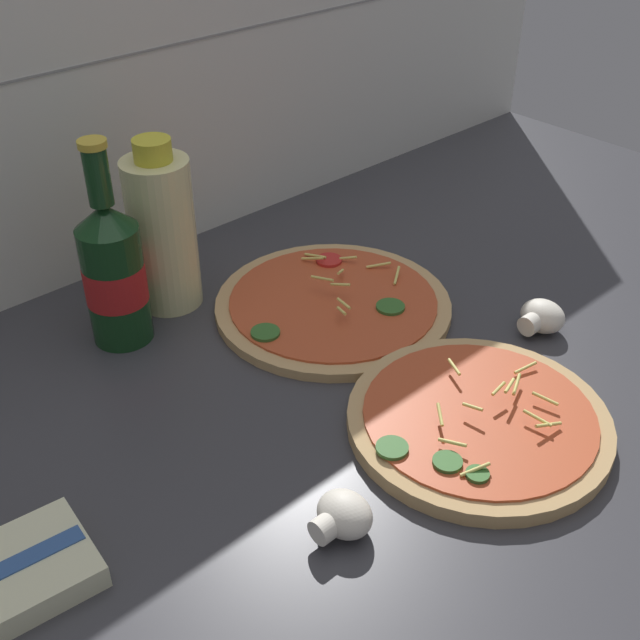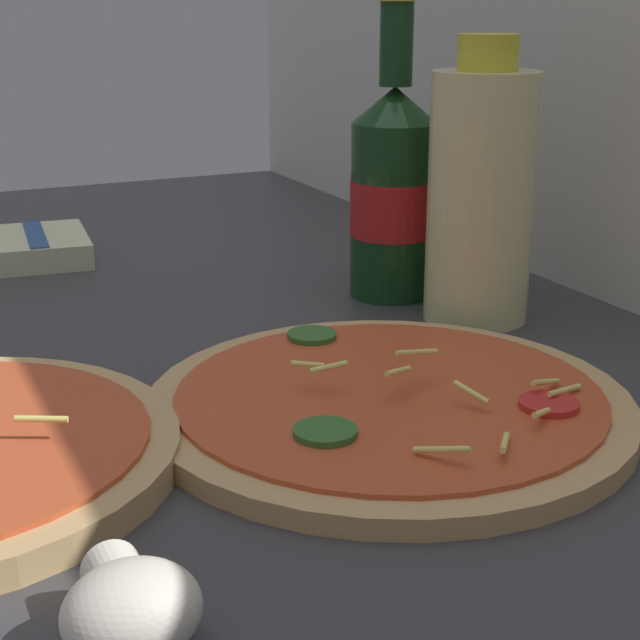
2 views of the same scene
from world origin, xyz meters
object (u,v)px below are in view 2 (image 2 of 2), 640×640
object	(u,v)px
pizza_far	(389,404)
oil_bottle	(481,193)
mushroom_right	(130,607)
dish_towel	(36,247)
beer_bottle	(393,189)

from	to	relation	value
pizza_far	oil_bottle	xyz separation A→B (cm)	(-13.86, 15.62, 9.24)
mushroom_right	dish_towel	bearing A→B (deg)	173.00
dish_towel	pizza_far	bearing A→B (deg)	14.65
oil_bottle	mushroom_right	bearing A→B (deg)	-50.75
beer_bottle	oil_bottle	size ratio (longest dim) A/B	1.14
oil_bottle	mushroom_right	xyz separation A→B (cm)	(29.25, -35.80, -8.07)
pizza_far	dish_towel	xyz separation A→B (cm)	(-47.60, -12.44, 0.46)
beer_bottle	mushroom_right	size ratio (longest dim) A/B	4.28
mushroom_right	oil_bottle	bearing A→B (deg)	129.25
oil_bottle	mushroom_right	world-z (taller)	oil_bottle
oil_bottle	dish_towel	world-z (taller)	oil_bottle
beer_bottle	pizza_far	bearing A→B (deg)	-29.73
pizza_far	dish_towel	size ratio (longest dim) A/B	2.25
pizza_far	beer_bottle	world-z (taller)	beer_bottle
oil_bottle	dish_towel	bearing A→B (deg)	-140.24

